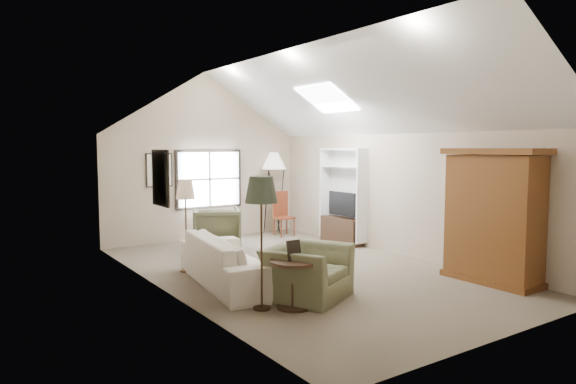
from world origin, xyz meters
TOP-DOWN VIEW (x-y plane):
  - room_shell at (0.00, 0.00)m, footprint 5.01×8.01m
  - window at (0.10, 3.96)m, footprint 1.72×0.08m
  - skylight at (1.30, 0.90)m, footprint 0.80×1.20m
  - wall_art at (-1.88, 1.94)m, footprint 1.97×3.71m
  - armoire at (2.18, -2.40)m, footprint 0.60×1.50m
  - tv_alcove at (2.34, 1.60)m, footprint 0.32×1.30m
  - media_console at (2.32, 1.60)m, footprint 0.34×1.18m
  - tv_panel at (2.32, 1.60)m, footprint 0.05×0.90m
  - sofa at (-1.42, -0.09)m, footprint 1.43×2.81m
  - armchair_near at (-0.89, -1.41)m, footprint 1.53×1.46m
  - armchair_far at (-0.43, 2.53)m, footprint 1.32×1.33m
  - coffee_table at (-0.10, -0.60)m, footprint 1.04×0.62m
  - bowl at (-0.10, -0.60)m, footprint 0.26×0.26m
  - side_table at (-1.32, -1.69)m, footprint 0.76×0.76m
  - side_chair at (1.79, 3.21)m, footprint 0.46×0.46m
  - tripod_lamp at (1.80, 3.70)m, footprint 0.67×0.67m
  - dark_lamp at (-1.72, -1.49)m, footprint 0.51×0.51m
  - tan_lamp at (-1.72, 1.11)m, footprint 0.38×0.38m

SIDE VIEW (x-z plane):
  - coffee_table at x=-0.10m, z-range 0.00..0.51m
  - media_console at x=2.32m, z-range 0.00..0.60m
  - side_table at x=-1.32m, z-range 0.00..0.67m
  - armchair_near at x=-0.89m, z-range 0.00..0.77m
  - sofa at x=-1.42m, z-range 0.00..0.78m
  - armchair_far at x=-0.43m, z-range 0.00..0.93m
  - bowl at x=-0.10m, z-range 0.51..0.57m
  - side_chair at x=1.79m, z-range 0.00..1.11m
  - tan_lamp at x=-1.72m, z-range 0.00..1.68m
  - tv_panel at x=2.32m, z-range 0.65..1.20m
  - dark_lamp at x=-1.72m, z-range 0.00..1.87m
  - tripod_lamp at x=1.80m, z-range 0.00..2.12m
  - armoire at x=2.18m, z-range 0.00..2.20m
  - tv_alcove at x=2.34m, z-range 0.10..2.20m
  - window at x=0.10m, z-range 0.74..2.16m
  - wall_art at x=-1.88m, z-range 1.29..2.17m
  - room_shell at x=0.00m, z-range 1.21..5.21m
  - skylight at x=1.30m, z-range 2.96..3.48m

